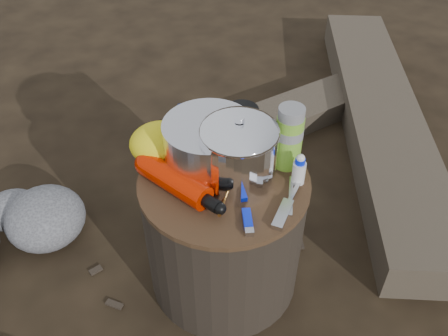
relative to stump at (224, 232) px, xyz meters
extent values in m
plane|color=black|center=(0.00, 0.00, -0.22)|extent=(60.00, 60.00, 0.00)
cylinder|color=black|center=(0.00, 0.00, 0.00)|extent=(0.47, 0.47, 0.44)
cube|color=#41382C|center=(0.87, 0.60, -0.14)|extent=(0.82, 1.79, 0.15)
cube|color=#41382C|center=(0.48, 0.74, -0.17)|extent=(1.18, 0.56, 0.10)
cylinder|color=silver|center=(-0.03, 0.06, 0.29)|extent=(0.25, 0.25, 0.15)
cylinder|color=white|center=(0.04, -0.01, 0.32)|extent=(0.20, 0.20, 0.20)
cylinder|color=#76B430|center=(0.19, 0.02, 0.31)|extent=(0.08, 0.08, 0.19)
cylinder|color=black|center=(0.08, 0.13, 0.29)|extent=(0.09, 0.09, 0.13)
ellipsoid|color=yellow|center=(-0.15, 0.13, 0.28)|extent=(0.17, 0.14, 0.12)
cube|color=#0E1A4F|center=(-0.03, 0.20, 0.28)|extent=(0.10, 0.03, 0.13)
cube|color=#0821E0|center=(0.02, -0.16, 0.23)|extent=(0.04, 0.09, 0.02)
cube|color=silver|center=(0.11, -0.17, 0.23)|extent=(0.08, 0.10, 0.01)
cylinder|color=silver|center=(0.19, -0.06, 0.26)|extent=(0.04, 0.04, 0.09)
camera|label=1|loc=(-0.24, -0.95, 1.13)|focal=39.01mm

